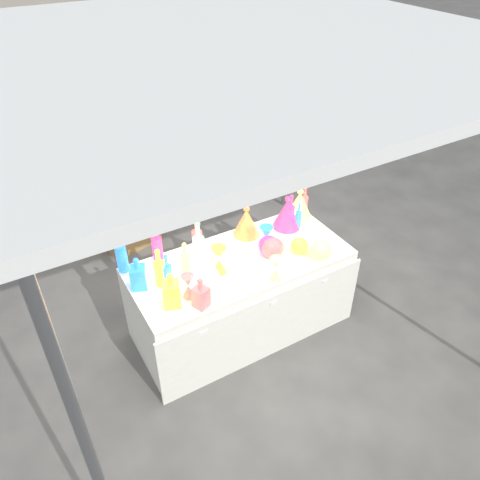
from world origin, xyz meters
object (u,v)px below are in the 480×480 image
display_table (241,295)px  hourglass_0 (188,286)px  cardboard_box_closed (128,226)px  decanter_0 (171,290)px  globe_0 (299,246)px

display_table → hourglass_0: (-0.54, -0.17, 0.47)m
cardboard_box_closed → decanter_0: (-0.25, -1.91, 0.68)m
display_table → hourglass_0: size_ratio=9.35×
decanter_0 → globe_0: bearing=22.3°
hourglass_0 → decanter_0: bearing=-171.8°
decanter_0 → globe_0: size_ratio=1.95×
display_table → cardboard_box_closed: size_ratio=3.18×
cardboard_box_closed → decanter_0: decanter_0 is taller
cardboard_box_closed → hourglass_0: (-0.12, -1.89, 0.64)m
decanter_0 → globe_0: 1.15m
cardboard_box_closed → decanter_0: 2.05m
hourglass_0 → globe_0: hourglass_0 is taller
display_table → hourglass_0: hourglass_0 is taller
decanter_0 → hourglass_0: bearing=28.4°
globe_0 → hourglass_0: bearing=-178.8°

